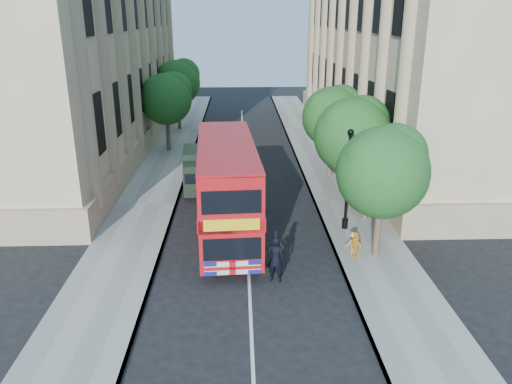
{
  "coord_description": "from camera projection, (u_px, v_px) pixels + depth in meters",
  "views": [
    {
      "loc": [
        -0.35,
        -17.24,
        10.42
      ],
      "look_at": [
        0.45,
        5.55,
        2.3
      ],
      "focal_mm": 35.0,
      "sensor_mm": 36.0,
      "label": 1
    }
  ],
  "objects": [
    {
      "name": "box_van",
      "position": [
        199.0,
        171.0,
        31.0
      ],
      "size": [
        2.13,
        4.53,
        2.52
      ],
      "rotation": [
        0.0,
        0.0,
        0.08
      ],
      "color": "black",
      "rests_on": "ground"
    },
    {
      "name": "tree_right_mid",
      "position": [
        353.0,
        132.0,
        26.94
      ],
      "size": [
        4.2,
        4.2,
        6.37
      ],
      "color": "#473828",
      "rests_on": "ground"
    },
    {
      "name": "tree_right_far",
      "position": [
        333.0,
        114.0,
        32.64
      ],
      "size": [
        4.0,
        4.0,
        6.15
      ],
      "color": "#473828",
      "rests_on": "ground"
    },
    {
      "name": "child_b",
      "position": [
        354.0,
        243.0,
        22.52
      ],
      "size": [
        0.72,
        0.42,
        1.11
      ],
      "primitive_type": "imported",
      "rotation": [
        0.0,
        0.0,
        3.16
      ],
      "color": "#EFCE51",
      "rests_on": "pavement_right"
    },
    {
      "name": "pavement_right",
      "position": [
        343.0,
        201.0,
        29.32
      ],
      "size": [
        3.5,
        80.0,
        0.12
      ],
      "primitive_type": "cube",
      "color": "gray",
      "rests_on": "ground"
    },
    {
      "name": "police_constable",
      "position": [
        276.0,
        259.0,
        20.38
      ],
      "size": [
        0.85,
        0.7,
        2.01
      ],
      "primitive_type": "imported",
      "rotation": [
        0.0,
        0.0,
        2.8
      ],
      "color": "black",
      "rests_on": "ground"
    },
    {
      "name": "double_decker_bus",
      "position": [
        227.0,
        186.0,
        24.19
      ],
      "size": [
        3.23,
        10.16,
        4.63
      ],
      "rotation": [
        0.0,
        0.0,
        0.06
      ],
      "color": "#AF0C10",
      "rests_on": "ground"
    },
    {
      "name": "lamp_post",
      "position": [
        347.0,
        184.0,
        24.71
      ],
      "size": [
        0.32,
        0.32,
        5.16
      ],
      "color": "black",
      "rests_on": "pavement_right"
    },
    {
      "name": "tree_right_near",
      "position": [
        384.0,
        167.0,
        21.36
      ],
      "size": [
        4.0,
        4.0,
        6.08
      ],
      "color": "#473828",
      "rests_on": "ground"
    },
    {
      "name": "child_a",
      "position": [
        356.0,
        245.0,
        22.25
      ],
      "size": [
        0.78,
        0.66,
        1.25
      ],
      "primitive_type": "imported",
      "rotation": [
        0.0,
        0.0,
        3.73
      ],
      "color": "orange",
      "rests_on": "pavement_right"
    },
    {
      "name": "tree_left_far",
      "position": [
        166.0,
        96.0,
        38.8
      ],
      "size": [
        4.0,
        4.0,
        6.3
      ],
      "color": "#473828",
      "rests_on": "ground"
    },
    {
      "name": "tree_left_back",
      "position": [
        178.0,
        80.0,
        46.24
      ],
      "size": [
        4.2,
        4.2,
        6.65
      ],
      "color": "#473828",
      "rests_on": "ground"
    },
    {
      "name": "pavement_left",
      "position": [
        147.0,
        204.0,
        28.94
      ],
      "size": [
        3.5,
        80.0,
        0.12
      ],
      "primitive_type": "cube",
      "color": "gray",
      "rests_on": "ground"
    },
    {
      "name": "ground",
      "position": [
        250.0,
        294.0,
        19.74
      ],
      "size": [
        120.0,
        120.0,
        0.0
      ],
      "primitive_type": "plane",
      "color": "black",
      "rests_on": "ground"
    },
    {
      "name": "building_right",
      "position": [
        415.0,
        34.0,
        39.77
      ],
      "size": [
        12.0,
        38.0,
        18.0
      ],
      "primitive_type": "cube",
      "color": "tan",
      "rests_on": "ground"
    },
    {
      "name": "woman_pedestrian",
      "position": [
        365.0,
        205.0,
        26.54
      ],
      "size": [
        0.9,
        0.84,
        1.48
      ],
      "primitive_type": "imported",
      "rotation": [
        0.0,
        0.0,
        3.64
      ],
      "color": "beige",
      "rests_on": "pavement_right"
    },
    {
      "name": "building_left",
      "position": [
        65.0,
        34.0,
        38.86
      ],
      "size": [
        12.0,
        38.0,
        18.0
      ],
      "primitive_type": "cube",
      "color": "tan",
      "rests_on": "ground"
    }
  ]
}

